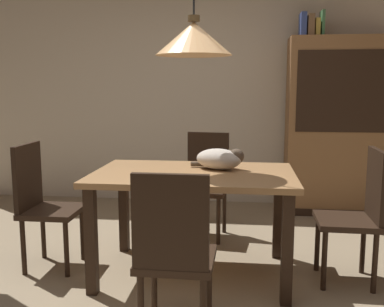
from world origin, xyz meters
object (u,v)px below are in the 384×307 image
object	(u,v)px
book_green_slim	(322,24)
hutch_bookcase	(340,130)
chair_far_back	(206,179)
book_blue_wide	(303,25)
dining_table	(194,186)
chair_near_front	(174,250)
cat_sleeping	(220,159)
book_yellow_short	(317,28)
pendant_lamp	(194,38)
book_brown_thick	(310,26)
chair_right_side	(359,210)
chair_left_side	(42,200)

from	to	relation	value
book_green_slim	hutch_bookcase	bearing A→B (deg)	-0.38
chair_far_back	book_blue_wide	xyz separation A→B (m)	(0.92, 0.90, 1.46)
dining_table	book_blue_wide	distance (m)	2.40
chair_near_front	cat_sleeping	bearing A→B (deg)	79.85
dining_table	chair_far_back	distance (m)	0.89
hutch_bookcase	book_blue_wide	xyz separation A→B (m)	(-0.42, 0.00, 1.08)
hutch_bookcase	book_green_slim	world-z (taller)	book_green_slim
chair_near_front	book_yellow_short	world-z (taller)	book_yellow_short
hutch_bookcase	chair_far_back	bearing A→B (deg)	-146.01
pendant_lamp	chair_near_front	bearing A→B (deg)	-90.05
book_brown_thick	book_yellow_short	world-z (taller)	book_brown_thick
book_yellow_short	cat_sleeping	bearing A→B (deg)	-118.22
dining_table	book_green_slim	distance (m)	2.49
chair_far_back	book_green_slim	distance (m)	2.05
chair_near_front	book_brown_thick	world-z (taller)	book_brown_thick
book_green_slim	book_yellow_short	bearing A→B (deg)	180.00
hutch_bookcase	book_green_slim	bearing A→B (deg)	179.62
chair_right_side	hutch_bookcase	distance (m)	1.83
chair_right_side	dining_table	bearing A→B (deg)	179.92
hutch_bookcase	cat_sleeping	bearing A→B (deg)	-125.17
chair_far_back	pendant_lamp	xyz separation A→B (m)	(-0.01, -0.88, 1.15)
chair_far_back	cat_sleeping	size ratio (longest dim) A/B	2.28
hutch_bookcase	book_yellow_short	size ratio (longest dim) A/B	9.25
dining_table	hutch_bookcase	distance (m)	2.25
chair_right_side	cat_sleeping	world-z (taller)	chair_right_side
chair_far_back	hutch_bookcase	distance (m)	1.66
chair_right_side	chair_near_front	bearing A→B (deg)	-142.17
cat_sleeping	pendant_lamp	distance (m)	0.86
chair_left_side	pendant_lamp	size ratio (longest dim) A/B	0.72
chair_near_front	chair_right_side	distance (m)	1.43
pendant_lamp	book_blue_wide	xyz separation A→B (m)	(0.93, 1.78, 0.31)
chair_near_front	pendant_lamp	world-z (taller)	pendant_lamp
book_brown_thick	book_green_slim	size ratio (longest dim) A/B	0.92
chair_right_side	hutch_bookcase	bearing A→B (deg)	82.98
chair_near_front	chair_left_side	bearing A→B (deg)	142.10
book_green_slim	chair_near_front	bearing A→B (deg)	-112.86
hutch_bookcase	book_yellow_short	bearing A→B (deg)	179.69
chair_left_side	chair_right_side	world-z (taller)	same
dining_table	chair_near_front	bearing A→B (deg)	-90.05
dining_table	chair_near_front	xyz separation A→B (m)	(-0.00, -0.88, -0.14)
chair_right_side	book_yellow_short	distance (m)	2.29
chair_left_side	book_green_slim	size ratio (longest dim) A/B	3.58
book_green_slim	pendant_lamp	bearing A→B (deg)	-122.17
dining_table	chair_left_side	xyz separation A→B (m)	(-1.13, -0.00, -0.14)
chair_near_front	chair_far_back	size ratio (longest dim) A/B	1.00
chair_near_front	book_blue_wide	bearing A→B (deg)	70.80
cat_sleeping	book_brown_thick	xyz separation A→B (m)	(0.82, 1.66, 1.13)
pendant_lamp	book_brown_thick	world-z (taller)	pendant_lamp
dining_table	book_yellow_short	bearing A→B (deg)	59.02
cat_sleeping	pendant_lamp	world-z (taller)	pendant_lamp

